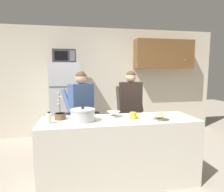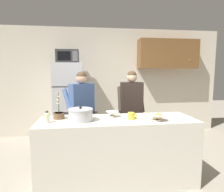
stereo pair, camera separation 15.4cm
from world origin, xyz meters
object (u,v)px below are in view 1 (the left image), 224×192
object	(u,v)px
person_by_sink	(130,104)
cooking_pot	(83,115)
coffee_mug	(133,116)
empty_bowl	(114,114)
potted_orchid	(60,115)
microwave	(65,56)
bottle_near_edge	(49,118)
bread_bowl	(159,116)
person_near_pot	(81,107)
refrigerator	(66,103)

from	to	relation	value
person_by_sink	cooking_pot	world-z (taller)	person_by_sink
cooking_pot	coffee_mug	bearing A→B (deg)	-0.91
empty_bowl	potted_orchid	distance (m)	0.75
cooking_pot	microwave	bearing A→B (deg)	99.01
bottle_near_edge	cooking_pot	bearing A→B (deg)	5.49
potted_orchid	bottle_near_edge	bearing A→B (deg)	-120.85
coffee_mug	bottle_near_edge	xyz separation A→B (m)	(-1.11, -0.03, 0.03)
coffee_mug	bottle_near_edge	bearing A→B (deg)	-178.47
coffee_mug	bread_bowl	world-z (taller)	bread_bowl
person_near_pot	bread_bowl	distance (m)	1.38
bread_bowl	potted_orchid	size ratio (longest dim) A/B	0.63
microwave	cooking_pot	distance (m)	2.08
person_by_sink	cooking_pot	xyz separation A→B (m)	(-0.90, -0.90, 0.03)
person_near_pot	cooking_pot	distance (m)	0.81
cooking_pot	person_by_sink	bearing A→B (deg)	44.76
person_by_sink	bread_bowl	bearing A→B (deg)	-84.07
person_near_pot	microwave	bearing A→B (deg)	105.73
refrigerator	bottle_near_edge	xyz separation A→B (m)	(-0.13, -1.92, 0.12)
person_by_sink	person_near_pot	bearing A→B (deg)	-174.39
person_near_pot	coffee_mug	world-z (taller)	person_near_pot
cooking_pot	bottle_near_edge	world-z (taller)	cooking_pot
microwave	potted_orchid	world-z (taller)	microwave
person_by_sink	coffee_mug	bearing A→B (deg)	-103.60
person_near_pot	bottle_near_edge	xyz separation A→B (m)	(-0.42, -0.85, 0.03)
coffee_mug	potted_orchid	distance (m)	1.00
microwave	bread_bowl	size ratio (longest dim) A/B	2.06
microwave	person_by_sink	xyz separation A→B (m)	(1.20, -0.96, -0.91)
person_by_sink	microwave	bearing A→B (deg)	141.29
bread_bowl	person_near_pot	bearing A→B (deg)	137.21
coffee_mug	potted_orchid	bearing A→B (deg)	170.13
bottle_near_edge	potted_orchid	distance (m)	0.23
coffee_mug	empty_bowl	bearing A→B (deg)	143.20
microwave	potted_orchid	xyz separation A→B (m)	(-0.01, -1.70, -0.91)
person_by_sink	potted_orchid	world-z (taller)	person_by_sink
person_by_sink	empty_bowl	xyz separation A→B (m)	(-0.46, -0.73, -0.01)
refrigerator	bread_bowl	xyz separation A→B (m)	(1.30, -2.00, 0.10)
potted_orchid	microwave	bearing A→B (deg)	89.78
empty_bowl	cooking_pot	bearing A→B (deg)	-159.28
refrigerator	cooking_pot	distance (m)	1.91
person_by_sink	bread_bowl	size ratio (longest dim) A/B	6.76
person_near_pot	empty_bowl	world-z (taller)	person_near_pot
person_near_pot	bottle_near_edge	size ratio (longest dim) A/B	10.35
potted_orchid	cooking_pot	bearing A→B (deg)	-28.09
cooking_pot	coffee_mug	world-z (taller)	cooking_pot
microwave	cooking_pot	bearing A→B (deg)	-80.99
microwave	coffee_mug	world-z (taller)	microwave
refrigerator	person_near_pot	distance (m)	1.11
microwave	person_near_pot	xyz separation A→B (m)	(0.30, -1.05, -0.92)
bread_bowl	empty_bowl	bearing A→B (deg)	152.45
empty_bowl	bread_bowl	bearing A→B (deg)	-27.55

